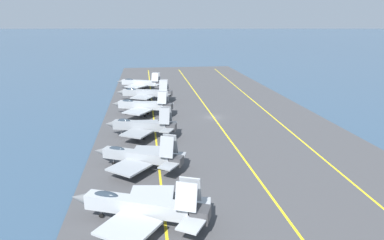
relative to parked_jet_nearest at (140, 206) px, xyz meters
The scene contains 11 objects.
ground_plane 47.92m from the parked_jet_nearest, 21.72° to the right, with size 2000.00×2000.00×0.00m, color #334C66.
carrier_deck 47.90m from the parked_jet_nearest, 21.72° to the right, with size 191.81×53.88×0.40m, color #424244.
deck_stripe_foul_line 55.12m from the parked_jet_nearest, 36.19° to the right, with size 172.63×0.36×0.01m, color yellow.
deck_stripe_centerline 47.89m from the parked_jet_nearest, 21.72° to the right, with size 172.63×0.36×0.01m, color yellow.
deck_stripe_edge_line 44.60m from the parked_jet_nearest, ahead, with size 172.63×0.36×0.01m, color yellow.
parked_jet_nearest is the anchor object (origin of this frame).
parked_jet_second 15.83m from the parked_jet_nearest, ahead, with size 12.75×15.52×6.29m.
parked_jet_third 31.42m from the parked_jet_nearest, ahead, with size 12.29×15.18×6.63m.
parked_jet_fourth 48.36m from the parked_jet_nearest, ahead, with size 14.14×16.05×6.49m.
parked_jet_fifth 64.32m from the parked_jet_nearest, ahead, with size 12.63×16.96×6.63m.
parked_jet_sixth 81.95m from the parked_jet_nearest, ahead, with size 14.31×16.90×6.20m.
Camera 1 is at (-80.50, 16.54, 23.64)m, focal length 32.00 mm.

